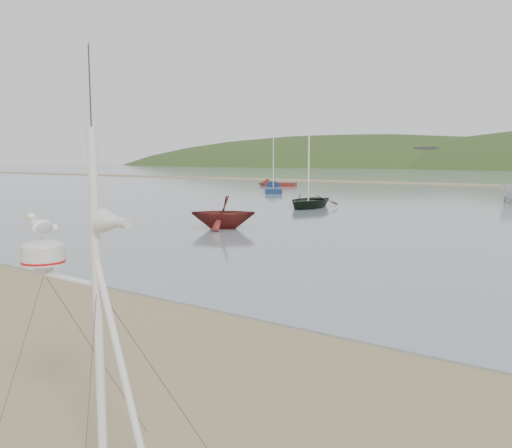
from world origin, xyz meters
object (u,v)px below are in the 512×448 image
Objects in this scene: boat_red at (223,197)px; sailboat_blue_near at (273,189)px; boat_dark at (309,175)px; dinghy_red_far at (272,184)px; mast_rig at (94,385)px.

boat_red is 0.46× the size of sailboat_blue_near.
boat_red is at bearing -60.00° from sailboat_blue_near.
boat_dark is 19.91m from sailboat_blue_near.
boat_red is at bearing -58.58° from dinghy_red_far.
boat_dark reaches higher than mast_rig.
mast_rig is 0.99× the size of boat_dark.
mast_rig is 21.42m from boat_red.
dinghy_red_far is at bearing 175.01° from boat_red.
boat_dark is 31.69m from dinghy_red_far.
boat_dark is 0.86× the size of dinghy_red_far.
boat_red is (-12.61, 17.31, 0.50)m from mast_rig.
boat_red is 31.61m from sailboat_blue_near.
sailboat_blue_near is (-13.22, 14.75, -2.09)m from boat_dark.
boat_red is 0.57× the size of dinghy_red_far.
boat_dark is at bearing -50.64° from dinghy_red_far.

